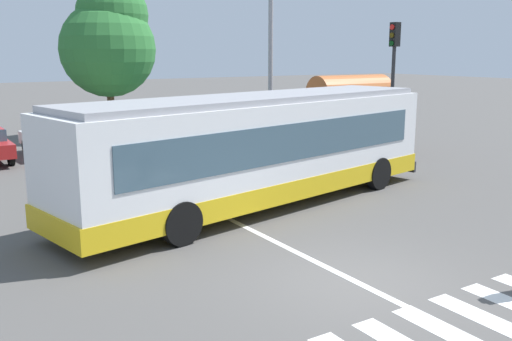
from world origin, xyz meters
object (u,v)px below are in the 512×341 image
object	(u,v)px
city_transit_bus	(260,149)
parked_car_white	(57,138)
traffic_light_far_corner	(393,70)
background_tree_right	(109,39)
parked_car_champagne	(123,133)
twin_arm_street_lamp	(271,19)
parked_car_teal	(179,129)
bus_stop_shelter	(350,95)

from	to	relation	value
city_transit_bus	parked_car_white	world-z (taller)	city_transit_bus
traffic_light_far_corner	background_tree_right	xyz separation A→B (m)	(-7.04, 12.33, 1.31)
parked_car_champagne	twin_arm_street_lamp	bearing A→B (deg)	-31.94
background_tree_right	parked_car_champagne	bearing A→B (deg)	-103.41
parked_car_teal	traffic_light_far_corner	distance (m)	9.86
city_transit_bus	parked_car_teal	bearing A→B (deg)	77.05
twin_arm_street_lamp	city_transit_bus	bearing A→B (deg)	-125.45
parked_car_champagne	twin_arm_street_lamp	distance (m)	8.03
parked_car_white	bus_stop_shelter	distance (m)	12.32
parked_car_white	parked_car_champagne	bearing A→B (deg)	4.00
city_transit_bus	parked_car_teal	distance (m)	10.95
city_transit_bus	parked_car_white	xyz separation A→B (m)	(-2.96, 10.71, -0.82)
city_transit_bus	twin_arm_street_lamp	size ratio (longest dim) A/B	1.37
background_tree_right	city_transit_bus	bearing A→B (deg)	-93.45
background_tree_right	twin_arm_street_lamp	bearing A→B (deg)	-60.35
parked_car_teal	twin_arm_street_lamp	xyz separation A→B (m)	(2.90, -3.14, 4.80)
bus_stop_shelter	traffic_light_far_corner	bearing A→B (deg)	-93.15
traffic_light_far_corner	background_tree_right	world-z (taller)	background_tree_right
parked_car_white	parked_car_teal	world-z (taller)	same
parked_car_teal	traffic_light_far_corner	xyz separation A→B (m)	(5.51, -7.70, 2.75)
parked_car_teal	background_tree_right	bearing A→B (deg)	108.26
parked_car_white	parked_car_teal	size ratio (longest dim) A/B	1.01
twin_arm_street_lamp	background_tree_right	bearing A→B (deg)	119.65
city_transit_bus	parked_car_champagne	world-z (taller)	city_transit_bus
traffic_light_far_corner	city_transit_bus	bearing A→B (deg)	-159.71
parked_car_white	background_tree_right	size ratio (longest dim) A/B	0.60
background_tree_right	traffic_light_far_corner	bearing A→B (deg)	-60.28
traffic_light_far_corner	parked_car_white	bearing A→B (deg)	144.56
city_transit_bus	background_tree_right	bearing A→B (deg)	86.55
parked_car_teal	traffic_light_far_corner	world-z (taller)	traffic_light_far_corner
parked_car_champagne	parked_car_teal	distance (m)	2.58
bus_stop_shelter	city_transit_bus	bearing A→B (deg)	-145.67
twin_arm_street_lamp	background_tree_right	world-z (taller)	twin_arm_street_lamp
parked_car_teal	bus_stop_shelter	distance (m)	7.80
parked_car_teal	background_tree_right	world-z (taller)	background_tree_right
city_transit_bus	parked_car_champagne	xyz separation A→B (m)	(-0.12, 10.91, -0.82)
parked_car_teal	twin_arm_street_lamp	bearing A→B (deg)	-47.33
parked_car_champagne	parked_car_white	bearing A→B (deg)	-176.00
parked_car_champagne	traffic_light_far_corner	world-z (taller)	traffic_light_far_corner
bus_stop_shelter	twin_arm_street_lamp	size ratio (longest dim) A/B	0.41
city_transit_bus	bus_stop_shelter	bearing A→B (deg)	34.33
parked_car_teal	bus_stop_shelter	bearing A→B (deg)	-42.12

